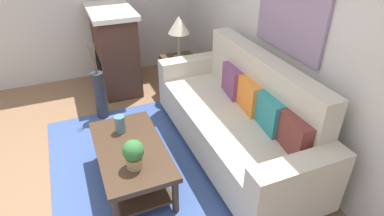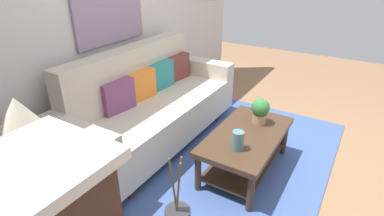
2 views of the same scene
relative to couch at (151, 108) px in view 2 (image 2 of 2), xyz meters
name	(u,v)px [view 2 (image 2 of 2)]	position (x,y,z in m)	size (l,w,h in m)	color
ground_plane	(283,180)	(0.10, -1.51, -0.43)	(9.33, 9.33, 0.00)	#8C6647
wall_back	(113,17)	(0.10, 0.54, 0.92)	(5.33, 0.10, 2.70)	silver
area_rug	(236,163)	(0.10, -1.01, -0.43)	(2.89, 1.74, 0.01)	#3D5693
couch	(151,108)	(0.00, 0.00, 0.00)	(2.27, 0.84, 1.08)	beige
throw_pillow_plum	(118,96)	(-0.36, 0.13, 0.25)	(0.36, 0.12, 0.32)	#7A4270
throw_pillow_orange	(141,85)	(0.00, 0.13, 0.25)	(0.36, 0.12, 0.32)	orange
throw_pillow_teal	(160,75)	(0.36, 0.13, 0.25)	(0.36, 0.12, 0.32)	teal
throw_pillow_maroon	(177,67)	(0.71, 0.13, 0.25)	(0.36, 0.12, 0.32)	brown
coffee_table	(246,144)	(0.04, -1.12, -0.12)	(1.10, 0.60, 0.43)	#422D1E
tabletop_vase	(238,140)	(-0.25, -1.15, 0.08)	(0.10, 0.10, 0.17)	slate
potted_plant_tabletop	(260,110)	(0.30, -1.14, 0.14)	(0.18, 0.18, 0.26)	tan
side_table	(43,200)	(-1.44, -0.09, -0.15)	(0.44, 0.44, 0.56)	#422D1E
table_lamp	(19,117)	(-1.44, -0.09, 0.56)	(0.28, 0.28, 0.57)	gray
floor_vase_branch_a	(179,184)	(-1.25, -1.21, 0.37)	(0.01, 0.01, 0.36)	brown
floor_vase_branch_b	(173,186)	(-1.28, -1.19, 0.37)	(0.01, 0.01, 0.36)	brown
floor_vase_branch_c	(178,188)	(-1.28, -1.23, 0.37)	(0.01, 0.01, 0.36)	brown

